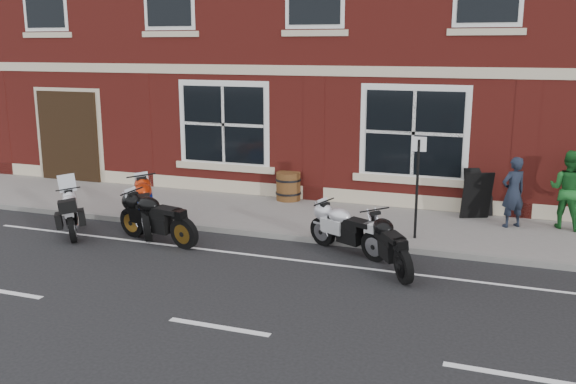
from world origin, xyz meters
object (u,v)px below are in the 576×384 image
(moto_naked_black, at_px, (390,241))
(pedestrian_right, at_px, (569,190))
(moto_sport_silver, at_px, (348,227))
(parking_sign, at_px, (417,180))
(pedestrian_left, at_px, (513,192))
(a_board_sign, at_px, (478,194))
(moto_sport_black, at_px, (157,216))
(moto_sport_red, at_px, (148,204))
(moto_touring_silver, at_px, (73,211))
(barrel_planter, at_px, (288,186))

(moto_naked_black, xyz_separation_m, pedestrian_right, (3.14, 3.61, 0.45))
(moto_sport_silver, distance_m, parking_sign, 1.76)
(moto_sport_silver, relative_size, pedestrian_left, 1.17)
(moto_sport_silver, height_order, a_board_sign, a_board_sign)
(moto_sport_black, height_order, moto_naked_black, moto_sport_black)
(moto_sport_red, bearing_deg, moto_sport_silver, -33.09)
(moto_touring_silver, distance_m, moto_naked_black, 6.91)
(moto_touring_silver, relative_size, moto_sport_silver, 0.85)
(pedestrian_left, bearing_deg, barrel_planter, -44.89)
(moto_touring_silver, distance_m, a_board_sign, 9.07)
(moto_touring_silver, distance_m, moto_sport_silver, 5.99)
(pedestrian_left, bearing_deg, parking_sign, 2.79)
(pedestrian_left, bearing_deg, moto_sport_red, -18.99)
(moto_sport_black, bearing_deg, moto_sport_silver, -65.73)
(moto_sport_black, height_order, parking_sign, parking_sign)
(moto_sport_red, distance_m, moto_sport_silver, 4.56)
(pedestrian_right, bearing_deg, a_board_sign, 15.28)
(moto_touring_silver, height_order, moto_sport_black, moto_touring_silver)
(pedestrian_right, bearing_deg, parking_sign, 55.57)
(a_board_sign, relative_size, parking_sign, 0.53)
(parking_sign, bearing_deg, a_board_sign, 59.92)
(pedestrian_left, distance_m, pedestrian_right, 1.16)
(moto_sport_red, distance_m, moto_sport_black, 0.98)
(moto_touring_silver, relative_size, pedestrian_left, 0.99)
(moto_sport_silver, distance_m, pedestrian_right, 5.07)
(moto_sport_silver, xyz_separation_m, barrel_planter, (-2.45, 3.28, -0.03))
(pedestrian_right, bearing_deg, moto_sport_red, 41.45)
(moto_sport_black, distance_m, moto_sport_silver, 3.95)
(moto_sport_silver, relative_size, a_board_sign, 1.62)
(barrel_planter, relative_size, parking_sign, 0.34)
(a_board_sign, bearing_deg, moto_sport_silver, -149.37)
(moto_sport_silver, bearing_deg, moto_naked_black, -98.31)
(pedestrian_left, xyz_separation_m, parking_sign, (-1.84, -1.58, 0.44))
(pedestrian_right, distance_m, barrel_planter, 6.59)
(pedestrian_left, distance_m, a_board_sign, 0.98)
(pedestrian_left, bearing_deg, moto_sport_black, -12.27)
(moto_sport_red, xyz_separation_m, moto_sport_silver, (4.56, -0.02, -0.09))
(moto_sport_silver, xyz_separation_m, pedestrian_left, (3.00, 2.62, 0.39))
(a_board_sign, bearing_deg, moto_sport_red, -179.44)
(moto_touring_silver, distance_m, barrel_planter, 5.34)
(barrel_planter, bearing_deg, moto_sport_red, -122.97)
(pedestrian_right, bearing_deg, moto_naked_black, 71.92)
(moto_naked_black, distance_m, a_board_sign, 4.06)
(moto_sport_black, bearing_deg, parking_sign, -56.93)
(moto_sport_silver, bearing_deg, barrel_planter, 63.41)
(moto_sport_red, height_order, moto_naked_black, moto_sport_red)
(moto_sport_silver, bearing_deg, a_board_sign, -8.34)
(moto_touring_silver, height_order, pedestrian_right, pedestrian_right)
(moto_sport_silver, bearing_deg, moto_sport_black, 126.76)
(moto_touring_silver, distance_m, pedestrian_right, 10.72)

